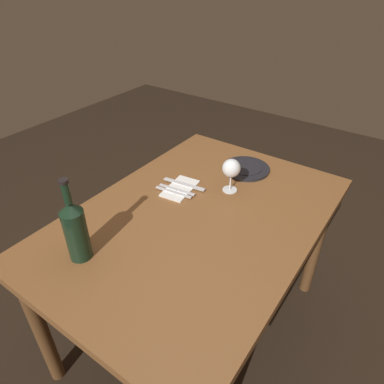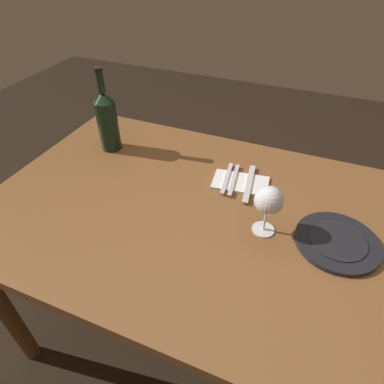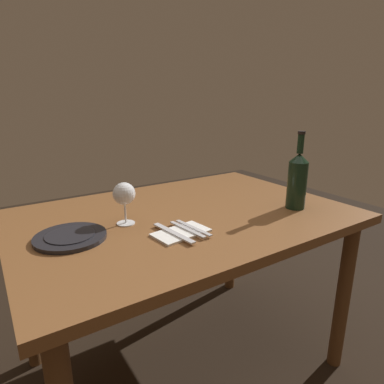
{
  "view_description": "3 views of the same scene",
  "coord_description": "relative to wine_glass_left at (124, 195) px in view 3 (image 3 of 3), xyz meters",
  "views": [
    {
      "loc": [
        -0.93,
        -0.63,
        1.62
      ],
      "look_at": [
        -0.02,
        0.01,
        0.86
      ],
      "focal_mm": 32.48,
      "sensor_mm": 36.0,
      "label": 1
    },
    {
      "loc": [
        0.3,
        -0.72,
        1.44
      ],
      "look_at": [
        0.03,
        -0.06,
        0.85
      ],
      "focal_mm": 30.57,
      "sensor_mm": 36.0,
      "label": 2
    },
    {
      "loc": [
        0.65,
        1.06,
        1.19
      ],
      "look_at": [
        -0.06,
        -0.04,
        0.81
      ],
      "focal_mm": 30.67,
      "sensor_mm": 36.0,
      "label": 3
    }
  ],
  "objects": [
    {
      "name": "wine_glass_left",
      "position": [
        0.0,
        0.0,
        0.0
      ],
      "size": [
        0.08,
        0.08,
        0.16
      ],
      "color": "white",
      "rests_on": "dining_table"
    },
    {
      "name": "fork_inner",
      "position": [
        -0.15,
        0.19,
        -0.1
      ],
      "size": [
        0.04,
        0.18,
        0.0
      ],
      "color": "silver",
      "rests_on": "folded_napkin"
    },
    {
      "name": "dining_table",
      "position": [
        -0.24,
        0.02,
        -0.2
      ],
      "size": [
        1.3,
        0.9,
        0.74
      ],
      "color": "brown",
      "rests_on": "ground"
    },
    {
      "name": "fork_outer",
      "position": [
        -0.17,
        0.19,
        -0.1
      ],
      "size": [
        0.04,
        0.18,
        0.0
      ],
      "color": "silver",
      "rests_on": "folded_napkin"
    },
    {
      "name": "ground_plane",
      "position": [
        -0.24,
        0.02,
        -0.85
      ],
      "size": [
        6.0,
        6.0,
        0.0
      ],
      "primitive_type": "plane",
      "color": "black"
    },
    {
      "name": "folded_napkin",
      "position": [
        -0.12,
        0.19,
        -0.11
      ],
      "size": [
        0.2,
        0.13,
        0.01
      ],
      "color": "white",
      "rests_on": "dining_table"
    },
    {
      "name": "table_knife",
      "position": [
        -0.09,
        0.19,
        -0.1
      ],
      "size": [
        0.05,
        0.21,
        0.0
      ],
      "color": "silver",
      "rests_on": "folded_napkin"
    },
    {
      "name": "wine_bottle",
      "position": [
        -0.67,
        0.22,
        0.01
      ],
      "size": [
        0.08,
        0.08,
        0.32
      ],
      "color": "black",
      "rests_on": "dining_table"
    },
    {
      "name": "dinner_plate",
      "position": [
        0.2,
        0.03,
        -0.1
      ],
      "size": [
        0.23,
        0.23,
        0.02
      ],
      "color": "black",
      "rests_on": "dining_table"
    }
  ]
}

